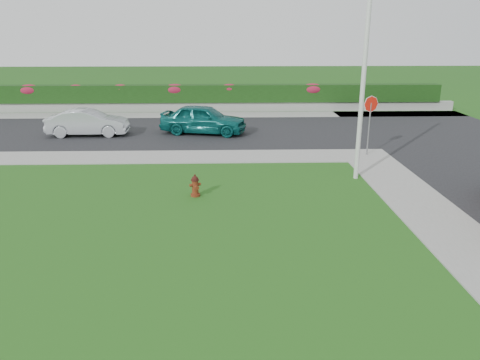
{
  "coord_description": "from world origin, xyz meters",
  "views": [
    {
      "loc": [
        1.13,
        -9.93,
        5.08
      ],
      "look_at": [
        1.51,
        3.03,
        0.9
      ],
      "focal_mm": 35.0,
      "sensor_mm": 36.0,
      "label": 1
    }
  ],
  "objects_px": {
    "utility_pole": "(363,84)",
    "stop_sign": "(370,112)",
    "sedan_silver": "(88,122)",
    "fire_hydrant": "(195,186)",
    "sedan_teal": "(203,119)"
  },
  "relations": [
    {
      "from": "stop_sign",
      "to": "sedan_teal",
      "type": "bearing_deg",
      "value": 151.55
    },
    {
      "from": "fire_hydrant",
      "to": "utility_pole",
      "type": "height_order",
      "value": "utility_pole"
    },
    {
      "from": "fire_hydrant",
      "to": "sedan_teal",
      "type": "relative_size",
      "value": 0.17
    },
    {
      "from": "sedan_teal",
      "to": "utility_pole",
      "type": "relative_size",
      "value": 0.65
    },
    {
      "from": "utility_pole",
      "to": "stop_sign",
      "type": "xyz_separation_m",
      "value": [
        1.31,
        3.13,
        -1.47
      ]
    },
    {
      "from": "fire_hydrant",
      "to": "utility_pole",
      "type": "distance_m",
      "value": 6.61
    },
    {
      "from": "fire_hydrant",
      "to": "sedan_silver",
      "type": "distance_m",
      "value": 10.77
    },
    {
      "from": "fire_hydrant",
      "to": "sedan_teal",
      "type": "bearing_deg",
      "value": 67.17
    },
    {
      "from": "stop_sign",
      "to": "utility_pole",
      "type": "bearing_deg",
      "value": -109.01
    },
    {
      "from": "utility_pole",
      "to": "stop_sign",
      "type": "bearing_deg",
      "value": 67.33
    },
    {
      "from": "sedan_silver",
      "to": "utility_pole",
      "type": "distance_m",
      "value": 13.87
    },
    {
      "from": "sedan_teal",
      "to": "fire_hydrant",
      "type": "bearing_deg",
      "value": -166.06
    },
    {
      "from": "sedan_teal",
      "to": "sedan_silver",
      "type": "bearing_deg",
      "value": 105.98
    },
    {
      "from": "sedan_silver",
      "to": "utility_pole",
      "type": "height_order",
      "value": "utility_pole"
    },
    {
      "from": "sedan_teal",
      "to": "stop_sign",
      "type": "xyz_separation_m",
      "value": [
        7.09,
        -4.45,
        1.09
      ]
    }
  ]
}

